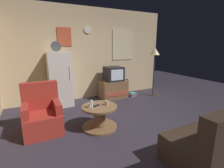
% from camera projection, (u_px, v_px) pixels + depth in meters
% --- Properties ---
extents(ground_plane, '(12.00, 12.00, 0.00)m').
position_uv_depth(ground_plane, '(131.00, 129.00, 3.35)').
color(ground_plane, '#2D2833').
extents(wall_with_art, '(5.20, 0.12, 2.79)m').
position_uv_depth(wall_with_art, '(90.00, 54.00, 5.17)').
color(wall_with_art, '#D1B284').
rests_on(wall_with_art, ground_plane).
extents(fridge, '(0.60, 0.62, 1.77)m').
position_uv_depth(fridge, '(60.00, 79.00, 4.53)').
color(fridge, silver).
rests_on(fridge, ground_plane).
extents(tv_stand, '(0.84, 0.53, 0.57)m').
position_uv_depth(tv_stand, '(113.00, 89.00, 5.29)').
color(tv_stand, brown).
rests_on(tv_stand, ground_plane).
extents(crt_tv, '(0.54, 0.51, 0.44)m').
position_uv_depth(crt_tv, '(114.00, 74.00, 5.17)').
color(crt_tv, black).
rests_on(crt_tv, tv_stand).
extents(standing_lamp, '(0.32, 0.32, 1.59)m').
position_uv_depth(standing_lamp, '(155.00, 55.00, 5.31)').
color(standing_lamp, '#332D28').
rests_on(standing_lamp, ground_plane).
extents(coffee_table, '(0.72, 0.72, 0.47)m').
position_uv_depth(coffee_table, '(100.00, 117.00, 3.35)').
color(coffee_table, brown).
rests_on(coffee_table, ground_plane).
extents(wine_glass, '(0.05, 0.05, 0.15)m').
position_uv_depth(wine_glass, '(92.00, 104.00, 3.19)').
color(wine_glass, silver).
rests_on(wine_glass, coffee_table).
extents(mug_ceramic_white, '(0.08, 0.08, 0.09)m').
position_uv_depth(mug_ceramic_white, '(90.00, 105.00, 3.21)').
color(mug_ceramic_white, silver).
rests_on(mug_ceramic_white, coffee_table).
extents(mug_ceramic_tan, '(0.08, 0.08, 0.09)m').
position_uv_depth(mug_ceramic_tan, '(107.00, 103.00, 3.34)').
color(mug_ceramic_tan, tan).
rests_on(mug_ceramic_tan, coffee_table).
extents(remote_control, '(0.16, 0.09, 0.02)m').
position_uv_depth(remote_control, '(96.00, 106.00, 3.29)').
color(remote_control, black).
rests_on(remote_control, coffee_table).
extents(armchair, '(0.68, 0.68, 0.96)m').
position_uv_depth(armchair, '(42.00, 115.00, 3.19)').
color(armchair, '#A52D23').
rests_on(armchair, ground_plane).
extents(book_stack, '(0.21, 0.18, 0.12)m').
position_uv_depth(book_stack, '(133.00, 94.00, 5.50)').
color(book_stack, slate).
rests_on(book_stack, ground_plane).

